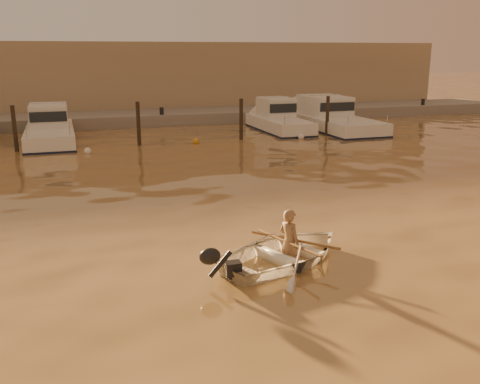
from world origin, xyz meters
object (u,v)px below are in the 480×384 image
object	(u,v)px
moored_boat_2	(50,129)
moored_boat_4	(279,119)
waterfront_building	(113,79)
dinghy	(286,253)
moored_boat_5	(331,117)
person	(289,242)

from	to	relation	value
moored_boat_2	moored_boat_4	xyz separation A→B (m)	(11.87, 0.00, 0.00)
moored_boat_4	waterfront_building	distance (m)	13.57
waterfront_building	moored_boat_2	bearing A→B (deg)	-110.58
dinghy	moored_boat_5	bearing A→B (deg)	-54.45
waterfront_building	person	bearing A→B (deg)	-88.50
moored_boat_2	waterfront_building	world-z (taller)	waterfront_building
person	moored_boat_2	xyz separation A→B (m)	(-4.87, 17.44, 0.22)
moored_boat_2	moored_boat_5	distance (m)	14.98
moored_boat_2	moored_boat_4	bearing A→B (deg)	0.00
moored_boat_2	moored_boat_5	size ratio (longest dim) A/B	0.81
dinghy	moored_boat_5	world-z (taller)	moored_boat_5
moored_boat_5	moored_boat_2	bearing A→B (deg)	180.00
person	moored_boat_4	world-z (taller)	moored_boat_4
moored_boat_5	waterfront_building	world-z (taller)	waterfront_building
person	waterfront_building	xyz separation A→B (m)	(-0.74, 28.44, 1.99)
moored_boat_5	waterfront_building	xyz separation A→B (m)	(-10.85, 11.00, 1.77)
moored_boat_5	person	bearing A→B (deg)	-120.10
person	moored_boat_2	world-z (taller)	moored_boat_2
waterfront_building	moored_boat_5	bearing A→B (deg)	-45.39
person	moored_boat_2	bearing A→B (deg)	-8.57
moored_boat_2	moored_boat_5	bearing A→B (deg)	0.00
dinghy	moored_boat_2	bearing A→B (deg)	-8.88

